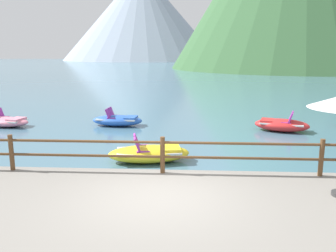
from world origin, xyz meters
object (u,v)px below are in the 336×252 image
at_px(pedal_boat_2, 149,153).
at_px(pedal_boat_0, 118,120).
at_px(pedal_boat_4, 281,125).
at_px(pedal_boat_3, 4,121).

bearing_deg(pedal_boat_2, pedal_boat_0, 111.08).
bearing_deg(pedal_boat_0, pedal_boat_2, -68.92).
relative_size(pedal_boat_0, pedal_boat_4, 0.95).
xyz_separation_m(pedal_boat_0, pedal_boat_3, (-5.29, -0.46, -0.02)).
distance_m(pedal_boat_3, pedal_boat_4, 12.73).
bearing_deg(pedal_boat_4, pedal_boat_3, 178.77).
relative_size(pedal_boat_0, pedal_boat_3, 0.89).
bearing_deg(pedal_boat_0, pedal_boat_4, -5.65).
bearing_deg(pedal_boat_3, pedal_boat_0, 4.98).
distance_m(pedal_boat_2, pedal_boat_3, 8.94).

